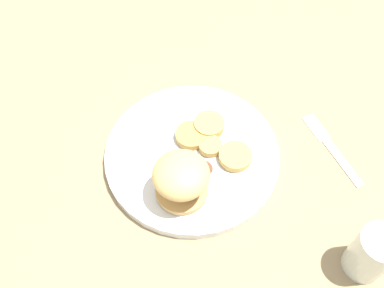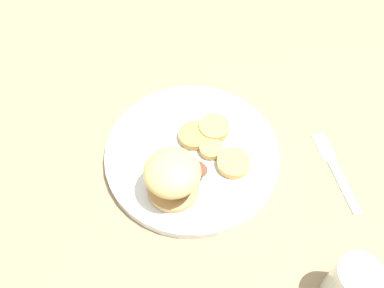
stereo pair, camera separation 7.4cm
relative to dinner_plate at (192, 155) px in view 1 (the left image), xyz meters
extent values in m
plane|color=#937F5B|center=(0.00, 0.00, -0.01)|extent=(4.00, 4.00, 0.00)
cylinder|color=white|center=(0.00, 0.00, 0.00)|extent=(0.30, 0.30, 0.02)
torus|color=white|center=(0.00, 0.00, 0.01)|extent=(0.30, 0.30, 0.01)
cylinder|color=tan|center=(0.02, -0.07, 0.01)|extent=(0.08, 0.08, 0.01)
ellipsoid|color=brown|center=(0.03, -0.04, 0.03)|extent=(0.06, 0.06, 0.01)
ellipsoid|color=brown|center=(0.00, -0.05, 0.03)|extent=(0.04, 0.06, 0.02)
ellipsoid|color=#4C281E|center=(0.02, -0.08, 0.03)|extent=(0.04, 0.03, 0.02)
ellipsoid|color=brown|center=(0.04, -0.07, 0.03)|extent=(0.03, 0.04, 0.02)
ellipsoid|color=brown|center=(0.02, -0.07, 0.03)|extent=(0.03, 0.03, 0.02)
ellipsoid|color=#4C281E|center=(0.03, -0.06, 0.03)|extent=(0.03, 0.05, 0.02)
ellipsoid|color=#DBB26B|center=(0.02, -0.07, 0.06)|extent=(0.09, 0.09, 0.05)
cylinder|color=tan|center=(0.02, 0.02, 0.01)|extent=(0.04, 0.04, 0.01)
cylinder|color=tan|center=(0.00, 0.06, 0.02)|extent=(0.05, 0.05, 0.02)
cylinder|color=tan|center=(0.07, 0.03, 0.02)|extent=(0.06, 0.06, 0.01)
cylinder|color=tan|center=(-0.02, 0.03, 0.01)|extent=(0.06, 0.06, 0.01)
cube|color=silver|center=(0.23, 0.12, -0.01)|extent=(0.09, 0.07, 0.00)
cube|color=silver|center=(0.16, 0.17, -0.01)|extent=(0.06, 0.05, 0.00)
cylinder|color=silver|center=(0.32, -0.03, 0.04)|extent=(0.06, 0.06, 0.09)
camera|label=1|loc=(0.21, -0.35, 0.66)|focal=42.00mm
camera|label=2|loc=(0.27, -0.31, 0.66)|focal=42.00mm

